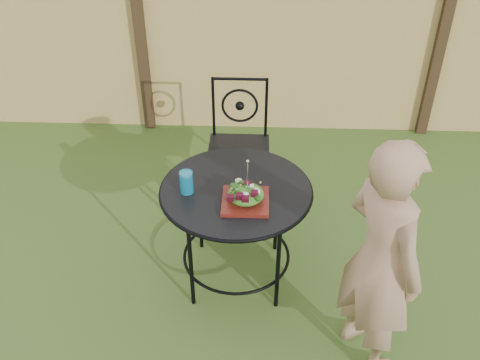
{
  "coord_description": "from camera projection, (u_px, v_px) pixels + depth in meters",
  "views": [
    {
      "loc": [
        -0.24,
        -2.33,
        2.64
      ],
      "look_at": [
        -0.35,
        0.26,
        0.75
      ],
      "focal_mm": 40.0,
      "sensor_mm": 36.0,
      "label": 1
    }
  ],
  "objects": [
    {
      "name": "ground",
      "position": [
        293.0,
        300.0,
        3.43
      ],
      "size": [
        60.0,
        60.0,
        0.0
      ],
      "primitive_type": "plane",
      "color": "#294A18",
      "rests_on": "ground"
    },
    {
      "name": "patio_chair",
      "position": [
        239.0,
        141.0,
        4.03
      ],
      "size": [
        0.46,
        0.46,
        0.95
      ],
      "color": "black",
      "rests_on": "ground"
    },
    {
      "name": "drinking_glass",
      "position": [
        186.0,
        182.0,
        3.12
      ],
      "size": [
        0.08,
        0.08,
        0.14
      ],
      "primitive_type": "cylinder",
      "color": "#0D779D",
      "rests_on": "patio_table"
    },
    {
      "name": "fork",
      "position": [
        247.0,
        175.0,
        2.96
      ],
      "size": [
        0.01,
        0.01,
        0.18
      ],
      "primitive_type": "cylinder",
      "color": "silver",
      "rests_on": "salad"
    },
    {
      "name": "diner",
      "position": [
        380.0,
        261.0,
        2.7
      ],
      "size": [
        0.56,
        0.63,
        1.44
      ],
      "primitive_type": "imported",
      "rotation": [
        0.0,
        0.0,
        2.09
      ],
      "color": "#A77A5F",
      "rests_on": "ground"
    },
    {
      "name": "patio_table",
      "position": [
        236.0,
        206.0,
        3.27
      ],
      "size": [
        0.92,
        0.92,
        0.72
      ],
      "color": "black",
      "rests_on": "ground"
    },
    {
      "name": "fence",
      "position": [
        289.0,
        32.0,
        4.64
      ],
      "size": [
        8.0,
        0.12,
        1.9
      ],
      "color": "#F2CF77",
      "rests_on": "ground"
    },
    {
      "name": "salad_plate",
      "position": [
        245.0,
        201.0,
        3.06
      ],
      "size": [
        0.27,
        0.27,
        0.02
      ],
      "primitive_type": "cube",
      "color": "#510B11",
      "rests_on": "patio_table"
    },
    {
      "name": "salad",
      "position": [
        246.0,
        194.0,
        3.03
      ],
      "size": [
        0.21,
        0.21,
        0.08
      ],
      "primitive_type": "ellipsoid",
      "color": "#235614",
      "rests_on": "salad_plate"
    }
  ]
}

